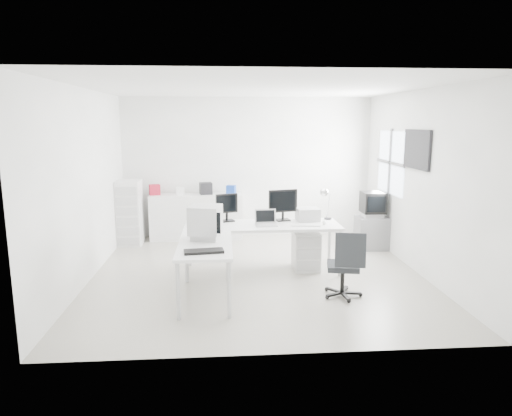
{
  "coord_description": "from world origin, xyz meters",
  "views": [
    {
      "loc": [
        -0.51,
        -6.73,
        2.32
      ],
      "look_at": [
        0.0,
        0.2,
        1.0
      ],
      "focal_mm": 32.0,
      "sensor_mm": 36.0,
      "label": 1
    }
  ],
  "objects": [
    {
      "name": "left_wall",
      "position": [
        -2.5,
        0.0,
        1.4
      ],
      "size": [
        0.02,
        5.0,
        2.8
      ],
      "primitive_type": "cube",
      "color": "white",
      "rests_on": "floor"
    },
    {
      "name": "tv_cabinet",
      "position": [
        2.22,
        1.28,
        0.3
      ],
      "size": [
        0.55,
        0.45,
        0.6
      ],
      "primitive_type": "cube",
      "color": "slate",
      "rests_on": "floor"
    },
    {
      "name": "sideboard",
      "position": [
        -1.04,
        2.24,
        0.45
      ],
      "size": [
        1.81,
        0.45,
        0.9
      ],
      "primitive_type": "cube",
      "color": "silver",
      "rests_on": "floor"
    },
    {
      "name": "laser_printer",
      "position": [
        0.85,
        0.37,
        0.85
      ],
      "size": [
        0.37,
        0.33,
        0.2
      ],
      "primitive_type": "cube",
      "rotation": [
        0.0,
        0.0,
        0.07
      ],
      "color": "#B2B2B2",
      "rests_on": "main_desk"
    },
    {
      "name": "back_wall",
      "position": [
        0.0,
        2.5,
        1.4
      ],
      "size": [
        5.0,
        0.02,
        2.8
      ],
      "primitive_type": "cube",
      "color": "white",
      "rests_on": "floor"
    },
    {
      "name": "lcd_monitor_small",
      "position": [
        -0.45,
        0.4,
        0.97
      ],
      "size": [
        0.4,
        0.31,
        0.45
      ],
      "primitive_type": null,
      "rotation": [
        0.0,
        0.0,
        0.34
      ],
      "color": "black",
      "rests_on": "main_desk"
    },
    {
      "name": "window",
      "position": [
        2.48,
        1.2,
        1.6
      ],
      "size": [
        0.02,
        1.2,
        1.1
      ],
      "primitive_type": null,
      "color": "white",
      "rests_on": "right_wall"
    },
    {
      "name": "right_wall",
      "position": [
        2.5,
        0.0,
        1.4
      ],
      "size": [
        0.02,
        5.0,
        2.8
      ],
      "primitive_type": "cube",
      "color": "white",
      "rests_on": "floor"
    },
    {
      "name": "wall_picture",
      "position": [
        2.47,
        0.1,
        1.9
      ],
      "size": [
        0.04,
        0.9,
        0.6
      ],
      "primitive_type": null,
      "color": "black",
      "rests_on": "right_wall"
    },
    {
      "name": "laptop",
      "position": [
        0.15,
        0.05,
        0.85
      ],
      "size": [
        0.31,
        0.32,
        0.2
      ],
      "primitive_type": null,
      "rotation": [
        0.0,
        0.0,
        0.05
      ],
      "color": "#B7B7BA",
      "rests_on": "main_desk"
    },
    {
      "name": "clutter_box_d",
      "position": [
        -0.34,
        2.24,
        0.99
      ],
      "size": [
        0.21,
        0.19,
        0.17
      ],
      "primitive_type": "cube",
      "rotation": [
        0.0,
        0.0,
        -0.27
      ],
      "color": "#163B9D",
      "rests_on": "sideboard"
    },
    {
      "name": "drawer_pedestal",
      "position": [
        0.8,
        0.2,
        0.3
      ],
      "size": [
        0.4,
        0.5,
        0.6
      ],
      "primitive_type": "cube",
      "color": "silver",
      "rests_on": "floor"
    },
    {
      "name": "clutter_box_b",
      "position": [
        -1.34,
        2.24,
        0.98
      ],
      "size": [
        0.16,
        0.14,
        0.15
      ],
      "primitive_type": "cube",
      "rotation": [
        0.0,
        0.0,
        0.06
      ],
      "color": "silver",
      "rests_on": "sideboard"
    },
    {
      "name": "white_mouse",
      "position": [
        1.05,
        0.05,
        0.78
      ],
      "size": [
        0.06,
        0.06,
        0.06
      ],
      "primitive_type": "sphere",
      "color": "silver",
      "rests_on": "main_desk"
    },
    {
      "name": "desk_lamp",
      "position": [
        1.2,
        0.45,
        0.99
      ],
      "size": [
        0.19,
        0.19,
        0.48
      ],
      "primitive_type": null,
      "rotation": [
        0.0,
        0.0,
        0.19
      ],
      "color": "silver",
      "rests_on": "main_desk"
    },
    {
      "name": "main_desk",
      "position": [
        0.1,
        0.15,
        0.38
      ],
      "size": [
        2.4,
        0.8,
        0.75
      ],
      "primitive_type": null,
      "color": "silver",
      "rests_on": "floor"
    },
    {
      "name": "filing_cabinet",
      "position": [
        -2.28,
        1.92,
        0.62
      ],
      "size": [
        0.43,
        0.51,
        1.23
      ],
      "primitive_type": "cube",
      "color": "silver",
      "rests_on": "floor"
    },
    {
      "name": "office_chair",
      "position": [
        1.08,
        -0.99,
        0.46
      ],
      "size": [
        0.63,
        0.63,
        0.92
      ],
      "primitive_type": null,
      "rotation": [
        0.0,
        0.0,
        -0.2
      ],
      "color": "#282B2D",
      "rests_on": "floor"
    },
    {
      "name": "floor",
      "position": [
        0.0,
        0.0,
        0.0
      ],
      "size": [
        5.0,
        5.0,
        0.01
      ],
      "primitive_type": "cube",
      "color": "beige",
      "rests_on": "ground"
    },
    {
      "name": "black_keyboard",
      "position": [
        -0.75,
        -1.35,
        0.77
      ],
      "size": [
        0.5,
        0.25,
        0.03
      ],
      "primitive_type": "cube",
      "rotation": [
        0.0,
        0.0,
        0.13
      ],
      "color": "black",
      "rests_on": "side_desk"
    },
    {
      "name": "crt_tv",
      "position": [
        2.22,
        1.28,
        0.83
      ],
      "size": [
        0.5,
        0.48,
        0.45
      ],
      "primitive_type": null,
      "color": "black",
      "rests_on": "tv_cabinet"
    },
    {
      "name": "side_desk",
      "position": [
        -0.75,
        -0.95,
        0.38
      ],
      "size": [
        0.7,
        1.4,
        0.75
      ],
      "primitive_type": null,
      "color": "silver",
      "rests_on": "floor"
    },
    {
      "name": "clutter_bottle",
      "position": [
        -2.14,
        2.28,
        1.01
      ],
      "size": [
        0.07,
        0.07,
        0.22
      ],
      "primitive_type": "cylinder",
      "color": "silver",
      "rests_on": "sideboard"
    },
    {
      "name": "clutter_box_a",
      "position": [
        -1.84,
        2.24,
        1.01
      ],
      "size": [
        0.24,
        0.23,
        0.2
      ],
      "primitive_type": "cube",
      "rotation": [
        0.0,
        0.0,
        0.27
      ],
      "color": "maroon",
      "rests_on": "sideboard"
    },
    {
      "name": "crt_monitor",
      "position": [
        -0.75,
        -0.7,
        1.0
      ],
      "size": [
        0.51,
        0.51,
        0.49
      ],
      "primitive_type": null,
      "rotation": [
        0.0,
        0.0,
        -0.22
      ],
      "color": "#B7B7BA",
      "rests_on": "side_desk"
    },
    {
      "name": "white_keyboard",
      "position": [
        0.75,
        0.0,
        0.76
      ],
      "size": [
        0.46,
        0.18,
        0.02
      ],
      "primitive_type": "cube",
      "rotation": [
        0.0,
        0.0,
        -0.09
      ],
      "color": "silver",
      "rests_on": "main_desk"
    },
    {
      "name": "clutter_box_c",
      "position": [
        -0.84,
        2.24,
        1.02
      ],
      "size": [
        0.27,
        0.25,
        0.23
      ],
      "primitive_type": "cube",
      "rotation": [
        0.0,
        0.0,
        0.2
      ],
      "color": "black",
      "rests_on": "sideboard"
    },
    {
      "name": "inkjet_printer",
      "position": [
        -0.75,
        0.25,
        0.82
      ],
      "size": [
        0.41,
        0.33,
        0.14
      ],
      "primitive_type": "cube",
      "rotation": [
        0.0,
        0.0,
        -0.03
      ],
      "color": "black",
      "rests_on": "main_desk"
    },
    {
      "name": "lcd_monitor_large",
      "position": [
        0.45,
        0.4,
        1.0
      ],
      "size": [
        0.51,
        0.3,
        0.5
      ],
      "primitive_type": null,
      "rotation": [
        0.0,
        0.0,
        0.25
      ],
      "color": "black",
      "rests_on": "main_desk"
    },
    {
      "name": "ceiling",
      "position": [
        0.0,
        0.0,
        2.8
      ],
      "size": [
        5.0,
        5.0,
        0.01
      ],
      "primitive_type": "cube",
      "color": "white",
      "rests_on": "back_wall"
    }
  ]
}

